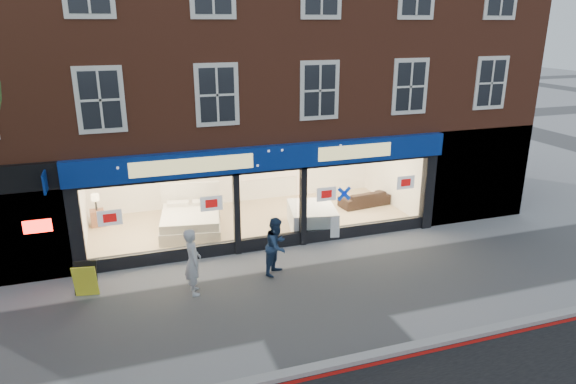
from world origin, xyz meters
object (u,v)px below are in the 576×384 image
a_board (86,280)px  pedestrian_blue (277,246)px  display_bed (191,220)px  sofa (364,198)px  pedestrian_grey (193,261)px  mattress_stack (312,217)px

a_board → pedestrian_blue: bearing=5.6°
pedestrian_blue → display_bed: bearing=71.2°
a_board → pedestrian_blue: 5.02m
sofa → a_board: bearing=13.9°
display_bed → pedestrian_grey: bearing=-87.5°
sofa → pedestrian_blue: bearing=33.7°
display_bed → sofa: display_bed is taller
a_board → pedestrian_blue: pedestrian_blue is taller
display_bed → mattress_stack: size_ratio=1.23×
mattress_stack → pedestrian_grey: size_ratio=1.20×
display_bed → a_board: bearing=-124.3°
sofa → a_board: 10.38m
sofa → pedestrian_blue: (-4.72, -4.02, 0.44)m
a_board → pedestrian_blue: size_ratio=0.55×
sofa → a_board: (-9.71, -3.65, 0.07)m
sofa → pedestrian_grey: bearing=25.1°
a_board → pedestrian_grey: bearing=-5.9°
sofa → mattress_stack: bearing=21.5°
pedestrian_grey → display_bed: bearing=-8.3°
mattress_stack → pedestrian_grey: 5.32m
sofa → pedestrian_blue: 6.21m
display_bed → pedestrian_blue: 4.08m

